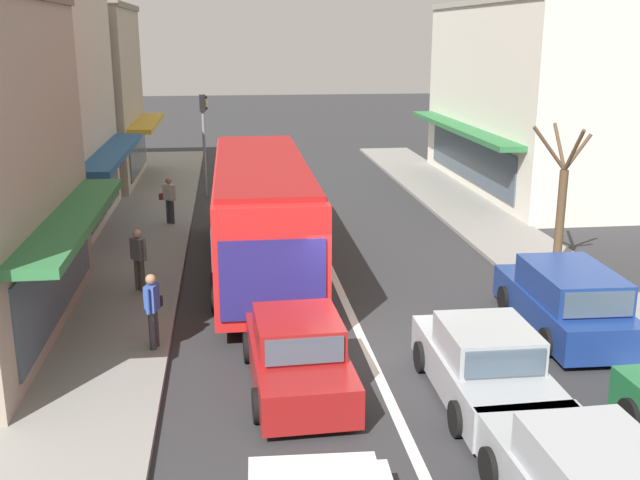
% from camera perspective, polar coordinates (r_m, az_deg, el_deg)
% --- Properties ---
extents(ground_plane, '(140.00, 140.00, 0.00)m').
position_cam_1_polar(ground_plane, '(16.36, 3.52, -8.19)').
color(ground_plane, '#2D2D30').
extents(lane_centre_line, '(0.20, 28.00, 0.01)m').
position_cam_1_polar(lane_centre_line, '(20.04, 1.44, -3.64)').
color(lane_centre_line, silver).
rests_on(lane_centre_line, ground).
extents(sidewalk_left, '(5.20, 44.00, 0.14)m').
position_cam_1_polar(sidewalk_left, '(22.08, -17.12, -2.35)').
color(sidewalk_left, gray).
rests_on(sidewalk_left, ground).
extents(kerb_right, '(2.80, 44.00, 0.12)m').
position_cam_1_polar(kerb_right, '(23.52, 15.81, -1.19)').
color(kerb_right, gray).
rests_on(kerb_right, ground).
extents(shopfront_mid_block, '(7.15, 9.33, 8.14)m').
position_cam_1_polar(shopfront_mid_block, '(26.84, -23.23, 8.88)').
color(shopfront_mid_block, beige).
rests_on(shopfront_mid_block, ground).
extents(shopfront_far_end, '(7.68, 7.45, 7.81)m').
position_cam_1_polar(shopfront_far_end, '(35.35, -19.37, 10.27)').
color(shopfront_far_end, '#B2A38E').
rests_on(shopfront_far_end, ground).
extents(building_right_far, '(9.15, 13.51, 7.94)m').
position_cam_1_polar(building_right_far, '(34.10, 18.07, 10.33)').
color(building_right_far, silver).
rests_on(building_right_far, ground).
extents(city_bus, '(2.81, 10.87, 3.23)m').
position_cam_1_polar(city_bus, '(20.88, -4.46, 2.46)').
color(city_bus, red).
rests_on(city_bus, ground).
extents(sedan_adjacent_lane_trail, '(2.02, 4.26, 1.47)m').
position_cam_1_polar(sedan_adjacent_lane_trail, '(14.39, -1.74, -8.72)').
color(sedan_adjacent_lane_trail, maroon).
rests_on(sedan_adjacent_lane_trail, ground).
extents(sedan_behind_bus_near, '(1.93, 4.22, 1.47)m').
position_cam_1_polar(sedan_behind_bus_near, '(14.26, 12.42, -9.34)').
color(sedan_behind_bus_near, '#9EA3A8').
rests_on(sedan_behind_bus_near, ground).
extents(parked_wagon_kerb_second, '(2.04, 4.55, 1.58)m').
position_cam_1_polar(parked_wagon_kerb_second, '(17.76, 18.19, -4.45)').
color(parked_wagon_kerb_second, navy).
rests_on(parked_wagon_kerb_second, ground).
extents(traffic_light_downstreet, '(0.33, 0.24, 4.20)m').
position_cam_1_polar(traffic_light_downstreet, '(31.24, -8.85, 8.45)').
color(traffic_light_downstreet, gray).
rests_on(traffic_light_downstreet, ground).
extents(street_tree_right, '(1.70, 1.85, 4.20)m').
position_cam_1_polar(street_tree_right, '(21.64, 17.88, 2.53)').
color(street_tree_right, brown).
rests_on(street_tree_right, ground).
extents(pedestrian_with_handbag_near, '(0.35, 0.66, 1.63)m').
position_cam_1_polar(pedestrian_with_handbag_near, '(16.05, -12.64, -4.94)').
color(pedestrian_with_handbag_near, '#333338').
rests_on(pedestrian_with_handbag_near, sidewalk_left).
extents(pedestrian_browsing_midblock, '(0.62, 0.48, 1.63)m').
position_cam_1_polar(pedestrian_browsing_midblock, '(26.54, -11.43, 3.20)').
color(pedestrian_browsing_midblock, '#333338').
rests_on(pedestrian_browsing_midblock, sidewalk_left).
extents(pedestrian_far_walker, '(0.45, 0.41, 1.63)m').
position_cam_1_polar(pedestrian_far_walker, '(19.68, -13.66, -1.20)').
color(pedestrian_far_walker, '#4C4742').
rests_on(pedestrian_far_walker, sidewalk_left).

